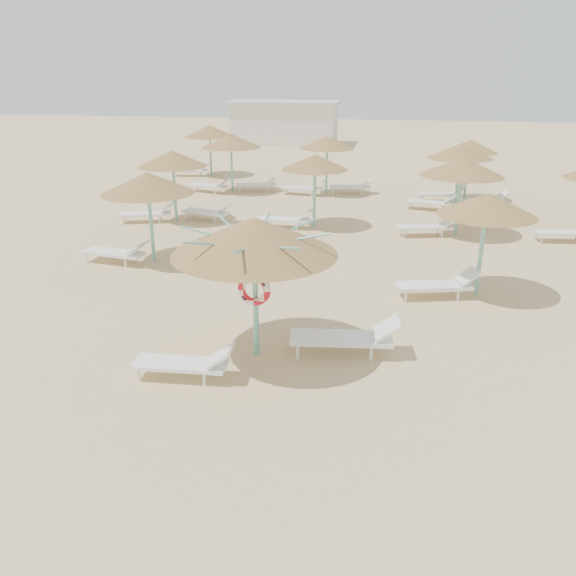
# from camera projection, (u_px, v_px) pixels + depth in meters

# --- Properties ---
(ground) EXTENTS (120.00, 120.00, 0.00)m
(ground) POSITION_uv_depth(u_px,v_px,m) (261.00, 355.00, 11.51)
(ground) COLOR tan
(ground) RESTS_ON ground
(main_palapa) EXTENTS (3.21, 3.21, 2.88)m
(main_palapa) POSITION_uv_depth(u_px,v_px,m) (254.00, 237.00, 10.64)
(main_palapa) COLOR #6BBAAE
(main_palapa) RESTS_ON ground
(lounger_main_a) EXTENTS (1.91, 0.68, 0.68)m
(lounger_main_a) POSITION_uv_depth(u_px,v_px,m) (187.00, 363.00, 10.52)
(lounger_main_a) COLOR white
(lounger_main_a) RESTS_ON ground
(lounger_main_b) EXTENTS (2.29, 0.92, 0.81)m
(lounger_main_b) POSITION_uv_depth(u_px,v_px,m) (348.00, 337.00, 11.42)
(lounger_main_b) COLOR white
(lounger_main_b) RESTS_ON ground
(palapa_field) EXTENTS (21.28, 18.51, 2.71)m
(palapa_field) POSITION_uv_depth(u_px,v_px,m) (351.00, 159.00, 21.37)
(palapa_field) COLOR #6BBAAE
(palapa_field) RESTS_ON ground
(service_hut) EXTENTS (8.40, 4.40, 3.25)m
(service_hut) POSITION_uv_depth(u_px,v_px,m) (284.00, 122.00, 44.02)
(service_hut) COLOR silver
(service_hut) RESTS_ON ground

